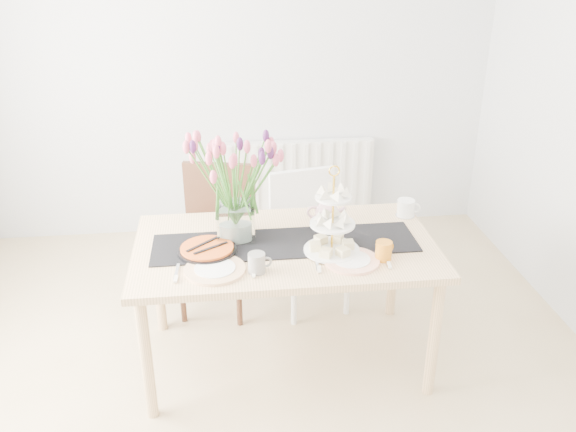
{
  "coord_description": "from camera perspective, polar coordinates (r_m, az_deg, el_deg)",
  "views": [
    {
      "loc": [
        -0.13,
        -2.38,
        2.26
      ],
      "look_at": [
        0.2,
        0.42,
        0.94
      ],
      "focal_mm": 38.0,
      "sensor_mm": 36.0,
      "label": 1
    }
  ],
  "objects": [
    {
      "name": "chair_brown",
      "position": [
        3.91,
        -6.65,
        -1.01
      ],
      "size": [
        0.55,
        0.55,
        0.93
      ],
      "rotation": [
        0.0,
        0.0,
        -0.23
      ],
      "color": "#3D2416",
      "rests_on": "ground"
    },
    {
      "name": "teapot",
      "position": [
        3.45,
        3.63,
        0.36
      ],
      "size": [
        0.23,
        0.2,
        0.14
      ],
      "primitive_type": null,
      "rotation": [
        0.0,
        0.0,
        -0.13
      ],
      "color": "silver",
      "rests_on": "dining_table"
    },
    {
      "name": "room_shell",
      "position": [
        2.57,
        -3.34,
        3.19
      ],
      "size": [
        4.5,
        4.5,
        4.5
      ],
      "color": "tan",
      "rests_on": "ground"
    },
    {
      "name": "plate_left",
      "position": [
        3.01,
        -6.85,
        -4.99
      ],
      "size": [
        0.32,
        0.32,
        0.02
      ],
      "primitive_type": "cylinder",
      "rotation": [
        0.0,
        0.0,
        -0.08
      ],
      "color": "silver",
      "rests_on": "dining_table"
    },
    {
      "name": "cream_jug",
      "position": [
        3.6,
        10.96,
        0.73
      ],
      "size": [
        0.12,
        0.12,
        0.1
      ],
      "primitive_type": "cylinder",
      "rotation": [
        0.0,
        0.0,
        -0.25
      ],
      "color": "white",
      "rests_on": "dining_table"
    },
    {
      "name": "mug_orange",
      "position": [
        3.11,
        8.94,
        -3.23
      ],
      "size": [
        0.12,
        0.12,
        0.1
      ],
      "primitive_type": "cylinder",
      "rotation": [
        0.0,
        0.0,
        0.61
      ],
      "color": "orange",
      "rests_on": "dining_table"
    },
    {
      "name": "table_runner",
      "position": [
        3.24,
        -0.27,
        -2.55
      ],
      "size": [
        1.4,
        0.35,
        0.01
      ],
      "primitive_type": "cube",
      "color": "black",
      "rests_on": "dining_table"
    },
    {
      "name": "mug_grey",
      "position": [
        2.96,
        -2.95,
        -4.41
      ],
      "size": [
        0.09,
        0.09,
        0.1
      ],
      "primitive_type": "cylinder",
      "rotation": [
        0.0,
        0.0,
        0.08
      ],
      "color": "gray",
      "rests_on": "dining_table"
    },
    {
      "name": "dining_table",
      "position": [
        3.28,
        -0.27,
        -3.8
      ],
      "size": [
        1.6,
        0.9,
        0.75
      ],
      "color": "tan",
      "rests_on": "ground"
    },
    {
      "name": "plate_right",
      "position": [
        3.08,
        5.97,
        -4.17
      ],
      "size": [
        0.31,
        0.31,
        0.01
      ],
      "primitive_type": "cylinder",
      "rotation": [
        0.0,
        0.0,
        -0.11
      ],
      "color": "white",
      "rests_on": "dining_table"
    },
    {
      "name": "cake_stand",
      "position": [
        3.11,
        4.16,
        -1.43
      ],
      "size": [
        0.29,
        0.29,
        0.42
      ],
      "rotation": [
        0.0,
        0.0,
        0.38
      ],
      "color": "gold",
      "rests_on": "dining_table"
    },
    {
      "name": "tulip_vase",
      "position": [
        3.15,
        -5.15,
        4.35
      ],
      "size": [
        0.72,
        0.72,
        0.62
      ],
      "rotation": [
        0.0,
        0.0,
        -0.03
      ],
      "color": "silver",
      "rests_on": "dining_table"
    },
    {
      "name": "chair_white",
      "position": [
        3.93,
        1.82,
        -1.26
      ],
      "size": [
        0.51,
        0.51,
        0.88
      ],
      "rotation": [
        0.0,
        0.0,
        0.2
      ],
      "color": "white",
      "rests_on": "ground"
    },
    {
      "name": "radiator",
      "position": [
        4.96,
        1.03,
        3.72
      ],
      "size": [
        1.2,
        0.08,
        0.6
      ],
      "primitive_type": "cube",
      "color": "white",
      "rests_on": "room_shell"
    },
    {
      "name": "tart_tin",
      "position": [
        3.17,
        -7.58,
        -3.19
      ],
      "size": [
        0.31,
        0.31,
        0.04
      ],
      "rotation": [
        0.0,
        0.0,
        0.31
      ],
      "color": "black",
      "rests_on": "dining_table"
    }
  ]
}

